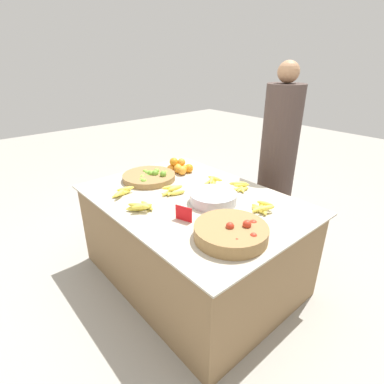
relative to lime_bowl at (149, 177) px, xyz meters
name	(u,v)px	position (x,y,z in m)	size (l,w,h in m)	color
ground_plane	(192,274)	(0.50, 0.03, -0.72)	(12.00, 12.00, 0.00)	#A39E93
market_table	(192,239)	(0.50, 0.03, -0.37)	(1.60, 1.14, 0.70)	olive
lime_bowl	(149,177)	(0.00, 0.00, 0.00)	(0.43, 0.43, 0.09)	olive
tomato_basket	(231,232)	(1.04, -0.14, 0.01)	(0.42, 0.42, 0.12)	olive
orange_pile	(180,167)	(0.04, 0.30, 0.02)	(0.19, 0.19, 0.13)	orange
metal_bowl	(213,198)	(0.65, 0.10, 0.01)	(0.33, 0.33, 0.07)	#B7B7BF
price_sign	(184,214)	(0.71, -0.22, 0.02)	(0.11, 0.04, 0.10)	red
banana_bunch_front_center	(213,180)	(0.40, 0.34, 0.00)	(0.15, 0.15, 0.06)	#EFDB4C
banana_bunch_front_left	(262,208)	(0.95, 0.25, 0.00)	(0.17, 0.15, 0.06)	#EFDB4C
banana_bunch_back_center	(141,207)	(0.42, -0.34, 0.00)	(0.17, 0.17, 0.06)	#EFDB4C
banana_bunch_front_right	(241,186)	(0.63, 0.42, 0.00)	(0.16, 0.15, 0.06)	#EFDB4C
banana_bunch_middle_right	(121,192)	(0.12, -0.33, 0.00)	(0.13, 0.20, 0.05)	#EFDB4C
banana_bunch_middle_left	(172,190)	(0.34, -0.02, 0.00)	(0.15, 0.18, 0.06)	#EFDB4C
vendor_person	(277,165)	(0.55, 1.00, 0.02)	(0.32, 0.32, 1.61)	#473833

